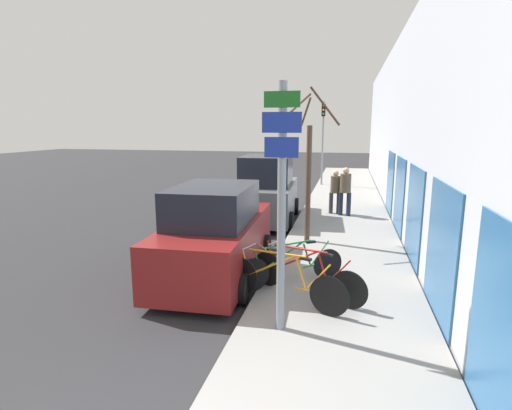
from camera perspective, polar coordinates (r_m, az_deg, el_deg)
name	(u,v)px	position (r m, az deg, el deg)	size (l,w,h in m)	color
ground_plane	(266,225)	(13.73, 1.44, -2.89)	(80.00, 80.00, 0.00)	#28282B
sidewalk_curb	(344,210)	(16.19, 12.51, -0.72)	(3.20, 32.00, 0.15)	gray
building_facade	(396,130)	(15.85, 19.42, 10.12)	(0.23, 32.00, 6.50)	#B2B7C1
signpost	(281,202)	(6.01, 3.66, 0.45)	(0.58, 0.15, 3.82)	gray
bicycle_0	(283,282)	(7.36, 3.82, -10.91)	(2.38, 0.89, 0.99)	black
bicycle_1	(305,276)	(7.71, 7.08, -10.01)	(2.26, 1.03, 0.96)	black
bicycle_2	(292,266)	(8.22, 5.17, -8.73)	(1.95, 1.34, 0.91)	black
parked_car_0	(216,235)	(8.98, -5.78, -4.30)	(2.14, 4.56, 2.08)	maroon
parked_car_1	(267,192)	(14.12, 1.59, 1.84)	(2.24, 4.20, 2.34)	#51565B
pedestrian_near	(345,188)	(14.71, 12.64, 2.39)	(0.44, 0.39, 1.75)	#1E2338
pedestrian_far	(335,189)	(14.97, 11.26, 2.29)	(0.42, 0.36, 1.61)	#333338
street_tree	(308,173)	(11.07, 7.47, 4.54)	(1.61, 1.67, 4.22)	#4C3828
traffic_light	(323,132)	(22.32, 9.54, 10.23)	(0.20, 0.30, 4.50)	gray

